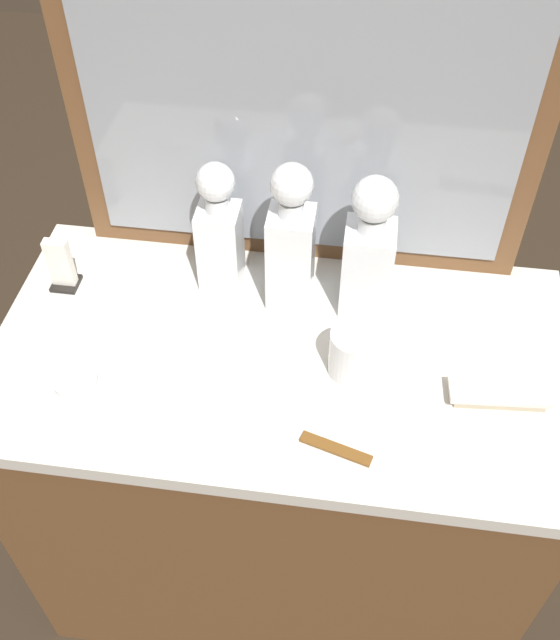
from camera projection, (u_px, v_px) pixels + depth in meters
ground_plane at (280, 556)px, 1.89m from camera, size 6.00×6.00×0.00m
dresser at (280, 472)px, 1.59m from camera, size 1.04×0.57×0.82m
dresser_mirror at (302, 90)px, 1.21m from camera, size 0.84×0.03×0.72m
crystal_decanter_far_left at (220, 237)px, 1.34m from camera, size 0.08×0.08×0.27m
crystal_decanter_left at (368, 257)px, 1.29m from camera, size 0.09×0.09×0.28m
crystal_decanter_center at (289, 249)px, 1.30m from camera, size 0.08×0.08×0.30m
crystal_tumbler_right at (354, 354)px, 1.23m from camera, size 0.09×0.09×0.09m
silver_brush_rear at (499, 394)px, 1.21m from camera, size 0.17×0.07×0.02m
porcelain_dish at (75, 379)px, 1.24m from camera, size 0.08×0.08×0.01m
tortoiseshell_comb at (336, 449)px, 1.15m from camera, size 0.12×0.05×0.01m
napkin_holder at (61, 267)px, 1.38m from camera, size 0.05×0.05×0.11m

